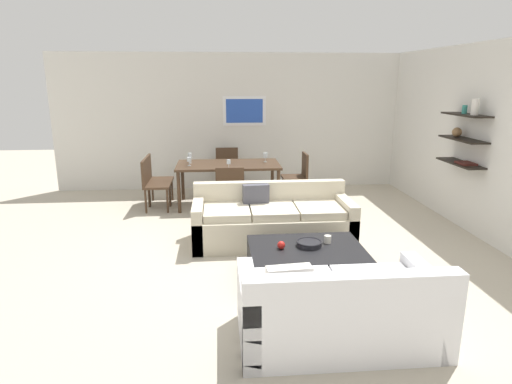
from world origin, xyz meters
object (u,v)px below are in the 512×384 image
(sofa_beige, at_px, (272,221))
(decorative_bowl, at_px, (309,243))
(coffee_table, at_px, (306,264))
(dining_chair_left_far, at_px, (155,176))
(dining_chair_foot, at_px, (230,190))
(dining_chair_right_far, at_px, (299,173))
(loveseat_white, at_px, (339,310))
(wine_glass_foot, at_px, (229,162))
(candle_jar, at_px, (328,239))
(dining_chair_head, at_px, (227,167))
(wine_glass_left_far, at_px, (190,156))
(dining_chair_left_near, at_px, (152,182))
(wine_glass_right_far, at_px, (265,156))
(apple_on_coffee_table, at_px, (282,245))
(wine_glass_left_near, at_px, (189,160))
(dining_table, at_px, (228,168))

(sofa_beige, height_order, decorative_bowl, sofa_beige)
(coffee_table, xyz_separation_m, dining_chair_left_far, (-2.09, 3.31, 0.31))
(dining_chair_foot, relative_size, dining_chair_right_far, 1.00)
(loveseat_white, distance_m, wine_glass_foot, 4.00)
(candle_jar, relative_size, dining_chair_head, 0.10)
(wine_glass_left_far, bearing_deg, coffee_table, -65.62)
(dining_chair_head, bearing_deg, coffee_table, -78.84)
(dining_chair_left_near, bearing_deg, dining_chair_foot, -27.19)
(wine_glass_right_far, bearing_deg, apple_on_coffee_table, -92.98)
(wine_glass_left_near, relative_size, wine_glass_left_far, 0.80)
(dining_chair_foot, bearing_deg, loveseat_white, -76.44)
(coffee_table, xyz_separation_m, dining_chair_right_far, (0.52, 3.31, 0.31))
(dining_table, relative_size, wine_glass_right_far, 11.06)
(coffee_table, distance_m, candle_jar, 0.38)
(candle_jar, distance_m, wine_glass_left_near, 3.36)
(dining_chair_left_near, bearing_deg, wine_glass_left_near, 8.71)
(dining_chair_head, height_order, dining_chair_left_near, same)
(dining_chair_left_far, distance_m, wine_glass_left_near, 0.80)
(sofa_beige, bearing_deg, dining_chair_left_far, 131.55)
(decorative_bowl, height_order, wine_glass_left_near, wine_glass_left_near)
(sofa_beige, distance_m, dining_table, 2.00)
(decorative_bowl, height_order, apple_on_coffee_table, apple_on_coffee_table)
(apple_on_coffee_table, relative_size, dining_chair_right_far, 0.10)
(apple_on_coffee_table, bearing_deg, dining_chair_head, 97.19)
(apple_on_coffee_table, distance_m, dining_chair_left_near, 3.40)
(candle_jar, distance_m, wine_glass_foot, 2.79)
(dining_chair_foot, xyz_separation_m, wine_glass_left_far, (-0.67, 1.01, 0.37))
(wine_glass_foot, bearing_deg, loveseat_white, -78.03)
(dining_table, height_order, dining_chair_right_far, dining_chair_right_far)
(dining_table, bearing_deg, dining_chair_left_near, -170.60)
(dining_chair_right_far, bearing_deg, dining_chair_foot, -139.80)
(coffee_table, xyz_separation_m, apple_on_coffee_table, (-0.28, -0.00, 0.23))
(loveseat_white, bearing_deg, wine_glass_left_near, 109.66)
(loveseat_white, bearing_deg, dining_table, 100.83)
(candle_jar, xyz_separation_m, wine_glass_left_near, (-1.72, 2.85, 0.43))
(sofa_beige, relative_size, wine_glass_foot, 14.53)
(dining_chair_head, relative_size, dining_chair_left_near, 1.00)
(loveseat_white, bearing_deg, dining_chair_left_near, 117.55)
(dining_chair_left_far, xyz_separation_m, wine_glass_left_far, (0.64, -0.10, 0.37))
(loveseat_white, relative_size, coffee_table, 1.34)
(decorative_bowl, bearing_deg, dining_chair_head, 101.79)
(wine_glass_foot, bearing_deg, wine_glass_left_near, 155.78)
(decorative_bowl, xyz_separation_m, candle_jar, (0.23, 0.08, 0.01))
(sofa_beige, height_order, coffee_table, sofa_beige)
(dining_chair_head, bearing_deg, wine_glass_right_far, -48.88)
(dining_table, xyz_separation_m, wine_glass_foot, (0.00, -0.42, 0.17))
(wine_glass_right_far, distance_m, wine_glass_foot, 0.86)
(coffee_table, height_order, wine_glass_foot, wine_glass_foot)
(sofa_beige, distance_m, dining_chair_head, 2.83)
(dining_chair_foot, xyz_separation_m, wine_glass_left_near, (-0.67, 0.77, 0.35))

